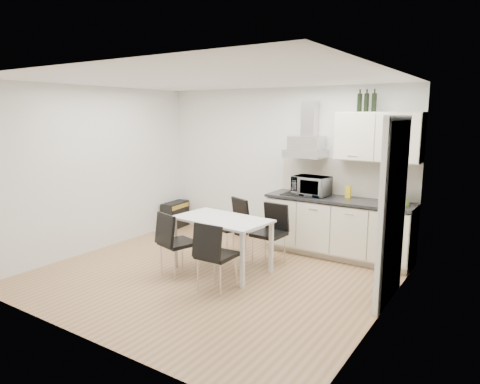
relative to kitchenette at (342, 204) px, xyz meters
The scene contains 15 objects.
ground 2.26m from the kitchenette, 124.48° to the right, with size 4.50×4.50×0.00m, color tan.
wall_back 1.31m from the kitchenette, 167.45° to the left, with size 4.50×0.10×2.60m, color silver.
wall_front 3.95m from the kitchenette, 107.69° to the right, with size 4.50×0.10×2.60m, color silver.
wall_left 3.88m from the kitchenette, 153.25° to the right, with size 0.10×4.00×2.60m, color silver.
wall_right 2.09m from the kitchenette, 58.60° to the right, with size 0.10×4.00×2.60m, color silver.
ceiling 2.75m from the kitchenette, 124.48° to the right, with size 4.50×4.50×0.00m, color white.
doorway 1.58m from the kitchenette, 49.31° to the right, with size 0.08×1.04×2.10m, color white.
kitchenette is the anchor object (origin of this frame).
dining_table 1.89m from the kitchenette, 129.18° to the right, with size 1.37×0.85×0.75m.
chair_far_left 1.75m from the kitchenette, 149.58° to the right, with size 0.44×0.50×0.88m, color black, non-canonical shape.
chair_far_right 1.24m from the kitchenette, 130.66° to the right, with size 0.44×0.50×0.88m, color black, non-canonical shape.
chair_near_left 2.53m from the kitchenette, 129.14° to the right, with size 0.44×0.50×0.88m, color black, non-canonical shape.
chair_near_right 2.26m from the kitchenette, 112.22° to the right, with size 0.44×0.50×0.88m, color black, non-canonical shape.
guitar_amp 3.35m from the kitchenette, behind, with size 0.31×0.62×0.50m.
floor_speaker 2.06m from the kitchenette, behind, with size 0.19×0.17×0.31m, color black.
Camera 1 is at (3.36, -4.40, 2.17)m, focal length 32.00 mm.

